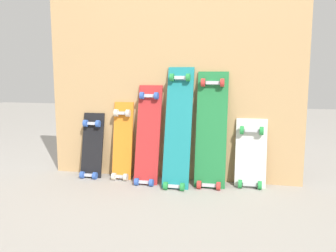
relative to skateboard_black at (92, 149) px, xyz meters
The scene contains 8 objects.
ground_plane 0.69m from the skateboard_black, ahead, with size 12.00×12.00×0.00m, color #9E9991.
plywood_wall_panel 0.88m from the skateboard_black, ahead, with size 2.03×0.04×1.63m, color tan.
skateboard_black is the anchor object (origin of this frame).
skateboard_orange 0.27m from the skateboard_black, ahead, with size 0.16×0.18×0.68m.
skateboard_red 0.50m from the skateboard_black, ahead, with size 0.19×0.26×0.82m.
skateboard_teal 0.76m from the skateboard_black, ahead, with size 0.20×0.32×0.96m.
skateboard_green 0.99m from the skateboard_black, ahead, with size 0.23×0.25×0.93m.
skateboard_white 1.28m from the skateboard_black, ahead, with size 0.23×0.16×0.58m.
Camera 1 is at (0.59, -2.72, 0.87)m, focal length 38.50 mm.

